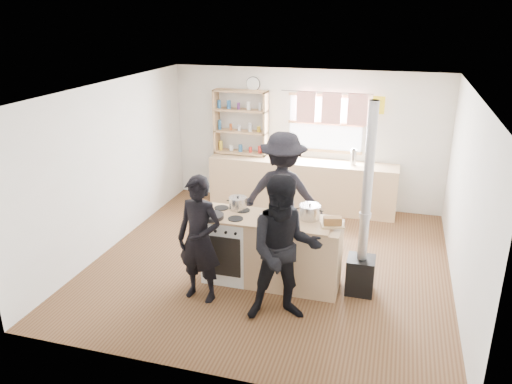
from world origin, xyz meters
The scene contains 14 objects.
ground centered at (0.00, 0.00, -0.01)m, with size 5.00×5.00×0.01m, color brown.
back_counter centered at (0.00, 2.22, 0.45)m, with size 3.40×0.55×0.90m, color tan.
shelving_unit centered at (-1.20, 2.34, 1.51)m, with size 1.00×0.28×1.20m.
thermos centered at (0.90, 2.22, 1.04)m, with size 0.10×0.10×0.28m, color silver.
cooking_island centered at (0.14, -0.55, 0.47)m, with size 1.97×0.64×0.93m.
skillet_greens centered at (-0.61, -0.75, 0.96)m, with size 0.44×0.44×0.05m.
roast_tray centered at (0.19, -0.53, 0.97)m, with size 0.39×0.37×0.06m.
stockpot_stove centered at (-0.37, -0.37, 1.02)m, with size 0.24×0.24×0.20m.
stockpot_counter centered at (0.61, -0.42, 1.02)m, with size 0.28×0.28×0.21m.
bread_board centered at (0.93, -0.57, 0.98)m, with size 0.33×0.27×0.12m.
flue_heater centered at (1.31, -0.47, 0.65)m, with size 0.35×0.35×2.50m.
person_near_left centered at (-0.61, -1.17, 0.81)m, with size 0.59×0.39×1.62m, color black.
person_near_right centered at (0.49, -1.30, 0.89)m, with size 0.86×0.67×1.78m, color black.
person_far centered at (0.08, 0.37, 0.93)m, with size 1.20×0.69×1.86m, color black.
Camera 1 is at (1.60, -6.30, 3.47)m, focal length 35.00 mm.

